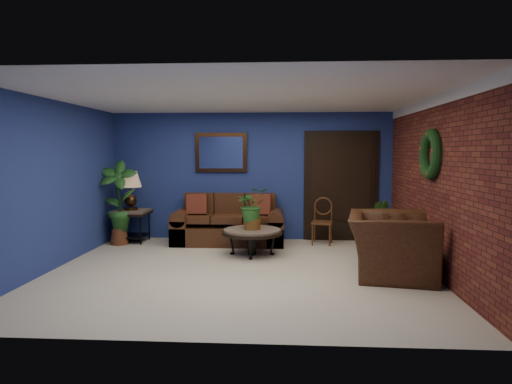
# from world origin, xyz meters

# --- Properties ---
(floor) EXTENTS (5.50, 5.50, 0.00)m
(floor) POSITION_xyz_m (0.00, 0.00, 0.00)
(floor) COLOR beige
(floor) RESTS_ON ground
(wall_back) EXTENTS (5.50, 0.04, 2.50)m
(wall_back) POSITION_xyz_m (0.00, 2.50, 1.25)
(wall_back) COLOR navy
(wall_back) RESTS_ON ground
(wall_left) EXTENTS (0.04, 5.00, 2.50)m
(wall_left) POSITION_xyz_m (-2.75, 0.00, 1.25)
(wall_left) COLOR navy
(wall_left) RESTS_ON ground
(wall_right_brick) EXTENTS (0.04, 5.00, 2.50)m
(wall_right_brick) POSITION_xyz_m (2.75, 0.00, 1.25)
(wall_right_brick) COLOR maroon
(wall_right_brick) RESTS_ON ground
(ceiling) EXTENTS (5.50, 5.00, 0.02)m
(ceiling) POSITION_xyz_m (0.00, 0.00, 2.50)
(ceiling) COLOR white
(ceiling) RESTS_ON wall_back
(crown_molding) EXTENTS (0.03, 5.00, 0.14)m
(crown_molding) POSITION_xyz_m (2.72, 0.00, 2.43)
(crown_molding) COLOR white
(crown_molding) RESTS_ON wall_right_brick
(wall_mirror) EXTENTS (1.02, 0.06, 0.77)m
(wall_mirror) POSITION_xyz_m (-0.60, 2.46, 1.72)
(wall_mirror) COLOR #3D2412
(wall_mirror) RESTS_ON wall_back
(closet_door) EXTENTS (1.44, 0.06, 2.18)m
(closet_door) POSITION_xyz_m (1.75, 2.47, 1.05)
(closet_door) COLOR black
(closet_door) RESTS_ON wall_back
(wreath) EXTENTS (0.16, 0.72, 0.72)m
(wreath) POSITION_xyz_m (2.69, 0.05, 1.70)
(wreath) COLOR black
(wreath) RESTS_ON wall_right_brick
(sofa) EXTENTS (2.08, 0.90, 0.94)m
(sofa) POSITION_xyz_m (-0.40, 2.08, 0.31)
(sofa) COLOR #4B2B15
(sofa) RESTS_ON ground
(coffee_table) EXTENTS (1.02, 1.02, 0.44)m
(coffee_table) POSITION_xyz_m (0.11, 1.07, 0.38)
(coffee_table) COLOR #504C46
(coffee_table) RESTS_ON ground
(end_table) EXTENTS (0.68, 0.68, 0.62)m
(end_table) POSITION_xyz_m (-2.30, 2.05, 0.48)
(end_table) COLOR #504C46
(end_table) RESTS_ON ground
(table_lamp) EXTENTS (0.43, 0.43, 0.72)m
(table_lamp) POSITION_xyz_m (-2.30, 2.05, 1.08)
(table_lamp) COLOR #3D2412
(table_lamp) RESTS_ON end_table
(side_chair) EXTENTS (0.44, 0.44, 0.88)m
(side_chair) POSITION_xyz_m (1.37, 2.11, 0.50)
(side_chair) COLOR brown
(side_chair) RESTS_ON ground
(armchair) EXTENTS (1.38, 1.52, 0.87)m
(armchair) POSITION_xyz_m (2.15, -0.08, 0.43)
(armchair) COLOR #4B2B15
(armchair) RESTS_ON ground
(coffee_plant) EXTENTS (0.64, 0.60, 0.71)m
(coffee_plant) POSITION_xyz_m (0.11, 1.07, 0.82)
(coffee_plant) COLOR brown
(coffee_plant) RESTS_ON coffee_table
(floor_plant) EXTENTS (0.46, 0.40, 0.87)m
(floor_plant) POSITION_xyz_m (2.35, 1.87, 0.46)
(floor_plant) COLOR brown
(floor_plant) RESTS_ON ground
(tall_plant) EXTENTS (0.73, 0.52, 1.58)m
(tall_plant) POSITION_xyz_m (-2.45, 1.81, 0.86)
(tall_plant) COLOR brown
(tall_plant) RESTS_ON ground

